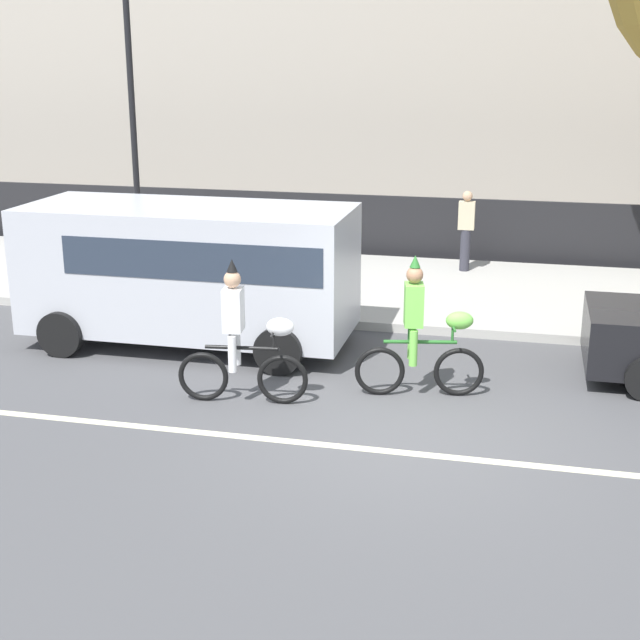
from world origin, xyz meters
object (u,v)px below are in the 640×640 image
(parade_cyclist_lime, at_px, (422,335))
(parked_van_silver, at_px, (194,265))
(parade_cyclist_zebra, at_px, (243,341))
(pedestrian_onlooker, at_px, (466,229))
(street_lamp_post, at_px, (130,76))

(parade_cyclist_lime, xyz_separation_m, parked_van_silver, (-3.69, 1.36, 0.44))
(parade_cyclist_zebra, distance_m, parked_van_silver, 2.63)
(parked_van_silver, height_order, pedestrian_onlooker, parked_van_silver)
(parade_cyclist_lime, relative_size, pedestrian_onlooker, 1.19)
(parade_cyclist_lime, relative_size, street_lamp_post, 0.33)
(parade_cyclist_lime, bearing_deg, parked_van_silver, 159.75)
(parked_van_silver, distance_m, street_lamp_post, 5.10)
(parade_cyclist_zebra, relative_size, street_lamp_post, 0.33)
(parade_cyclist_zebra, xyz_separation_m, parked_van_silver, (-1.48, 2.14, 0.44))
(parade_cyclist_lime, height_order, parked_van_silver, parked_van_silver)
(street_lamp_post, distance_m, pedestrian_onlooker, 7.16)
(parade_cyclist_zebra, height_order, street_lamp_post, street_lamp_post)
(parade_cyclist_zebra, distance_m, street_lamp_post, 7.60)
(parade_cyclist_zebra, height_order, pedestrian_onlooker, parade_cyclist_zebra)
(parked_van_silver, relative_size, pedestrian_onlooker, 3.09)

